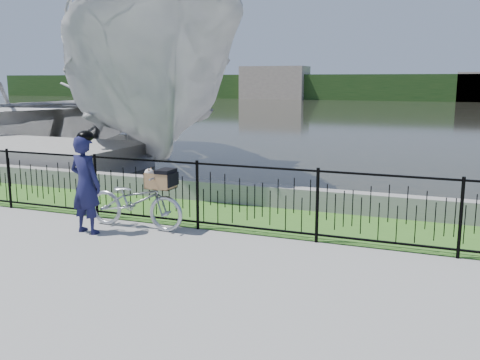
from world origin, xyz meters
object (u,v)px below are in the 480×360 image
at_px(cyclist, 85,183).
at_px(boat_near, 145,82).
at_px(bicycle_rig, 136,200).
at_px(boat_far, 35,113).

height_order(cyclist, boat_near, boat_near).
bearing_deg(cyclist, bicycle_rig, 41.94).
distance_m(cyclist, boat_far, 13.51).
bearing_deg(boat_near, boat_far, 157.50).
bearing_deg(boat_far, boat_near, -22.50).
distance_m(bicycle_rig, cyclist, 0.87).
relative_size(boat_near, boat_far, 0.99).
relative_size(cyclist, boat_near, 0.14).
height_order(cyclist, boat_far, boat_far).
xyz_separation_m(boat_near, boat_far, (-6.62, 2.74, -1.20)).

